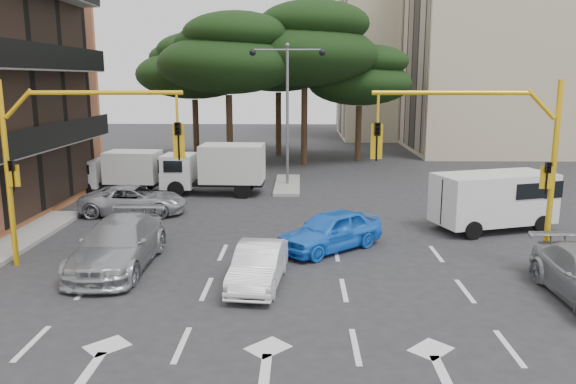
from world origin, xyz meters
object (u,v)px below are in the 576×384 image
signal_mast_left (61,148)px  car_blue_compact (330,230)px  street_lamp_center (287,89)px  car_silver_wagon (118,244)px  car_white_hatch (259,265)px  van_white (493,201)px  car_silver_cross_a (134,200)px  box_truck_b (214,169)px  box_truck_a (119,172)px  signal_mast_right (497,149)px

signal_mast_left → car_blue_compact: (8.61, 1.95, -3.18)m
street_lamp_center → car_silver_wagon: street_lamp_center is taller
car_white_hatch → van_white: 11.07m
car_white_hatch → car_silver_wagon: (-4.64, 1.48, 0.16)m
car_silver_wagon → car_silver_cross_a: 7.41m
signal_mast_left → car_blue_compact: bearing=12.8°
car_white_hatch → box_truck_b: (-3.29, 13.30, 0.71)m
car_silver_cross_a → box_truck_a: bearing=22.3°
street_lamp_center → van_white: size_ratio=1.65×
car_blue_compact → van_white: (6.69, 2.85, 0.47)m
signal_mast_left → car_white_hatch: signal_mast_left is taller
street_lamp_center → box_truck_b: size_ratio=1.44×
car_blue_compact → box_truck_b: (-5.60, 9.72, 0.62)m
car_silver_wagon → car_silver_cross_a: size_ratio=1.15×
box_truck_a → box_truck_b: 5.22m
car_silver_cross_a → car_silver_wagon: bearing=-169.8°
street_lamp_center → car_white_hatch: 16.37m
van_white → signal_mast_right: bearing=-37.2°
box_truck_b → van_white: bearing=-117.0°
signal_mast_left → box_truck_a: 12.52m
signal_mast_right → box_truck_a: signal_mast_right is taller
car_white_hatch → box_truck_b: 13.72m
street_lamp_center → car_silver_wagon: size_ratio=1.45×
signal_mast_left → van_white: signal_mast_left is taller
street_lamp_center → car_blue_compact: street_lamp_center is taller
box_truck_b → signal_mast_left: bearing=167.8°
car_white_hatch → car_silver_wagon: bearing=168.2°
car_blue_compact → car_silver_cross_a: car_blue_compact is taller
street_lamp_center → box_truck_b: street_lamp_center is taller
box_truck_b → box_truck_a: bearing=88.5°
car_silver_wagon → car_silver_cross_a: (-1.61, 7.23, -0.13)m
box_truck_b → street_lamp_center: bearing=-56.1°
signal_mast_right → van_white: 5.76m
street_lamp_center → van_white: 13.23m
car_blue_compact → car_silver_wagon: bearing=-114.6°
car_silver_wagon → van_white: van_white is taller
signal_mast_left → car_silver_cross_a: (0.06, 7.09, -3.24)m
van_white → box_truck_b: box_truck_b is taller
street_lamp_center → car_blue_compact: size_ratio=1.87×
car_white_hatch → van_white: size_ratio=0.79×
signal_mast_right → car_silver_cross_a: signal_mast_right is taller
street_lamp_center → car_white_hatch: street_lamp_center is taller
car_blue_compact → box_truck_a: 14.77m
signal_mast_right → car_white_hatch: (-7.31, -1.63, -3.27)m
street_lamp_center → signal_mast_left: bearing=-115.9°
street_lamp_center → van_white: street_lamp_center is taller
box_truck_a → car_silver_cross_a: bearing=-151.9°
signal_mast_right → car_blue_compact: 6.23m
car_blue_compact → car_silver_cross_a: bearing=-162.3°
car_blue_compact → box_truck_b: size_ratio=0.77×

